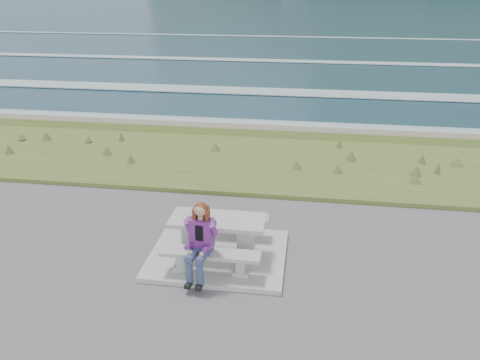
# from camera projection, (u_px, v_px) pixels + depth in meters

# --- Properties ---
(concrete_slab) EXTENTS (2.60, 2.10, 0.10)m
(concrete_slab) POSITION_uv_depth(u_px,v_px,m) (218.00, 255.00, 9.11)
(concrete_slab) COLOR #969792
(concrete_slab) RESTS_ON ground
(picnic_table) EXTENTS (1.80, 0.75, 0.75)m
(picnic_table) POSITION_uv_depth(u_px,v_px,m) (218.00, 226.00, 8.86)
(picnic_table) COLOR #969792
(picnic_table) RESTS_ON concrete_slab
(bench_landward) EXTENTS (1.80, 0.35, 0.45)m
(bench_landward) POSITION_uv_depth(u_px,v_px,m) (210.00, 257.00, 8.32)
(bench_landward) COLOR #969792
(bench_landward) RESTS_ON concrete_slab
(bench_seaward) EXTENTS (1.80, 0.35, 0.45)m
(bench_seaward) POSITION_uv_depth(u_px,v_px,m) (224.00, 220.00, 9.58)
(bench_seaward) COLOR #969792
(bench_seaward) RESTS_ON concrete_slab
(grass_verge) EXTENTS (160.00, 4.50, 0.22)m
(grass_verge) POSITION_uv_depth(u_px,v_px,m) (251.00, 164.00, 13.66)
(grass_verge) COLOR #3D5620
(grass_verge) RESTS_ON ground
(shore_drop) EXTENTS (160.00, 0.80, 2.20)m
(shore_drop) POSITION_uv_depth(u_px,v_px,m) (261.00, 134.00, 16.29)
(shore_drop) COLOR #665E4D
(shore_drop) RESTS_ON ground
(ocean) EXTENTS (1600.00, 1600.00, 0.09)m
(ocean) POSITION_uv_depth(u_px,v_px,m) (287.00, 82.00, 32.57)
(ocean) COLOR #1B3C4D
(ocean) RESTS_ON ground
(seated_woman) EXTENTS (0.47, 0.74, 1.41)m
(seated_woman) POSITION_uv_depth(u_px,v_px,m) (199.00, 252.00, 8.15)
(seated_woman) COLOR navy
(seated_woman) RESTS_ON concrete_slab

